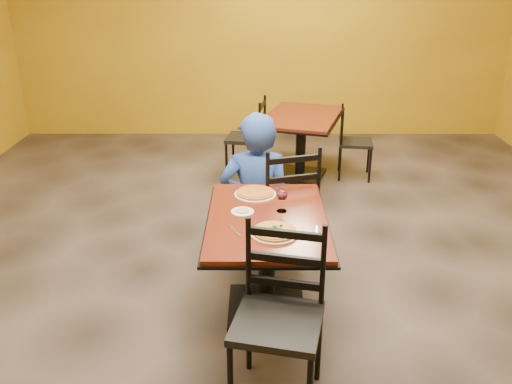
{
  "coord_description": "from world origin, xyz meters",
  "views": [
    {
      "loc": [
        -0.07,
        -3.8,
        2.32
      ],
      "look_at": [
        -0.08,
        -0.3,
        0.85
      ],
      "focal_mm": 37.77,
      "sensor_mm": 36.0,
      "label": 1
    }
  ],
  "objects_px": {
    "table_second": "(301,132)",
    "plate_far": "(255,194)",
    "diner": "(256,185)",
    "chair_main_far": "(284,201)",
    "chair_second_left": "(246,138)",
    "side_plate": "(243,212)",
    "plate_main": "(275,233)",
    "chair_second_right": "(356,143)",
    "wine_glass": "(282,199)",
    "table_main": "(267,242)",
    "pizza_main": "(275,231)",
    "chair_main_near": "(277,324)",
    "pizza_far": "(255,192)"
  },
  "relations": [
    {
      "from": "chair_second_left",
      "to": "diner",
      "type": "distance_m",
      "value": 1.84
    },
    {
      "from": "table_second",
      "to": "plate_far",
      "type": "bearing_deg",
      "value": -102.68
    },
    {
      "from": "table_main",
      "to": "chair_second_left",
      "type": "distance_m",
      "value": 2.72
    },
    {
      "from": "table_main",
      "to": "pizza_main",
      "type": "relative_size",
      "value": 4.33
    },
    {
      "from": "table_main",
      "to": "pizza_far",
      "type": "height_order",
      "value": "pizza_far"
    },
    {
      "from": "chair_main_far",
      "to": "chair_second_right",
      "type": "height_order",
      "value": "chair_main_far"
    },
    {
      "from": "pizza_main",
      "to": "plate_far",
      "type": "height_order",
      "value": "pizza_main"
    },
    {
      "from": "chair_second_right",
      "to": "pizza_main",
      "type": "relative_size",
      "value": 2.96
    },
    {
      "from": "chair_second_right",
      "to": "table_second",
      "type": "bearing_deg",
      "value": 97.62
    },
    {
      "from": "chair_second_left",
      "to": "diner",
      "type": "height_order",
      "value": "diner"
    },
    {
      "from": "table_second",
      "to": "chair_main_far",
      "type": "height_order",
      "value": "chair_main_far"
    },
    {
      "from": "plate_far",
      "to": "pizza_far",
      "type": "xyz_separation_m",
      "value": [
        0.0,
        -0.0,
        0.02
      ]
    },
    {
      "from": "chair_second_left",
      "to": "plate_main",
      "type": "bearing_deg",
      "value": 13.94
    },
    {
      "from": "chair_main_near",
      "to": "pizza_main",
      "type": "height_order",
      "value": "chair_main_near"
    },
    {
      "from": "table_main",
      "to": "table_second",
      "type": "distance_m",
      "value": 2.75
    },
    {
      "from": "chair_second_left",
      "to": "chair_second_right",
      "type": "distance_m",
      "value": 1.29
    },
    {
      "from": "table_main",
      "to": "side_plate",
      "type": "xyz_separation_m",
      "value": [
        -0.17,
        0.07,
        0.2
      ]
    },
    {
      "from": "chair_second_left",
      "to": "plate_main",
      "type": "xyz_separation_m",
      "value": [
        0.24,
        -2.97,
        0.28
      ]
    },
    {
      "from": "chair_main_far",
      "to": "chair_second_right",
      "type": "bearing_deg",
      "value": -132.62
    },
    {
      "from": "table_second",
      "to": "pizza_far",
      "type": "distance_m",
      "value": 2.4
    },
    {
      "from": "chair_second_right",
      "to": "wine_glass",
      "type": "xyz_separation_m",
      "value": [
        -0.98,
        -2.62,
        0.42
      ]
    },
    {
      "from": "chair_main_far",
      "to": "side_plate",
      "type": "relative_size",
      "value": 6.48
    },
    {
      "from": "chair_main_far",
      "to": "plate_far",
      "type": "height_order",
      "value": "chair_main_far"
    },
    {
      "from": "plate_main",
      "to": "pizza_main",
      "type": "xyz_separation_m",
      "value": [
        0.0,
        0.0,
        0.02
      ]
    },
    {
      "from": "chair_main_near",
      "to": "wine_glass",
      "type": "relative_size",
      "value": 5.79
    },
    {
      "from": "chair_main_far",
      "to": "pizza_far",
      "type": "distance_m",
      "value": 0.53
    },
    {
      "from": "table_second",
      "to": "plate_far",
      "type": "relative_size",
      "value": 4.52
    },
    {
      "from": "table_main",
      "to": "plate_far",
      "type": "bearing_deg",
      "value": 102.15
    },
    {
      "from": "pizza_main",
      "to": "chair_second_right",
      "type": "bearing_deg",
      "value": 70.66
    },
    {
      "from": "table_second",
      "to": "wine_glass",
      "type": "height_order",
      "value": "wine_glass"
    },
    {
      "from": "chair_main_far",
      "to": "plate_far",
      "type": "relative_size",
      "value": 3.35
    },
    {
      "from": "chair_main_far",
      "to": "side_plate",
      "type": "distance_m",
      "value": 0.82
    },
    {
      "from": "chair_main_near",
      "to": "side_plate",
      "type": "xyz_separation_m",
      "value": [
        -0.21,
        0.95,
        0.23
      ]
    },
    {
      "from": "table_second",
      "to": "chair_second_left",
      "type": "relative_size",
      "value": 1.48
    },
    {
      "from": "chair_main_near",
      "to": "side_plate",
      "type": "height_order",
      "value": "chair_main_near"
    },
    {
      "from": "diner",
      "to": "chair_main_far",
      "type": "bearing_deg",
      "value": 154.14
    },
    {
      "from": "table_main",
      "to": "chair_main_near",
      "type": "bearing_deg",
      "value": -87.2
    },
    {
      "from": "table_second",
      "to": "side_plate",
      "type": "distance_m",
      "value": 2.72
    },
    {
      "from": "plate_far",
      "to": "table_second",
      "type": "bearing_deg",
      "value": 77.32
    },
    {
      "from": "chair_second_right",
      "to": "pizza_far",
      "type": "height_order",
      "value": "chair_second_right"
    },
    {
      "from": "chair_second_right",
      "to": "plate_main",
      "type": "bearing_deg",
      "value": 168.28
    },
    {
      "from": "side_plate",
      "to": "table_main",
      "type": "bearing_deg",
      "value": -22.96
    },
    {
      "from": "chair_second_right",
      "to": "chair_main_near",
      "type": "bearing_deg",
      "value": 171.44
    },
    {
      "from": "chair_second_left",
      "to": "side_plate",
      "type": "bearing_deg",
      "value": 9.92
    },
    {
      "from": "pizza_main",
      "to": "plate_far",
      "type": "bearing_deg",
      "value": 101.19
    },
    {
      "from": "chair_second_left",
      "to": "chair_main_near",
      "type": "bearing_deg",
      "value": 13.12
    },
    {
      "from": "chair_main_near",
      "to": "chair_second_right",
      "type": "relative_size",
      "value": 1.24
    },
    {
      "from": "plate_far",
      "to": "pizza_far",
      "type": "height_order",
      "value": "pizza_far"
    },
    {
      "from": "chair_second_right",
      "to": "side_plate",
      "type": "relative_size",
      "value": 5.26
    },
    {
      "from": "table_second",
      "to": "chair_main_far",
      "type": "distance_m",
      "value": 1.95
    }
  ]
}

